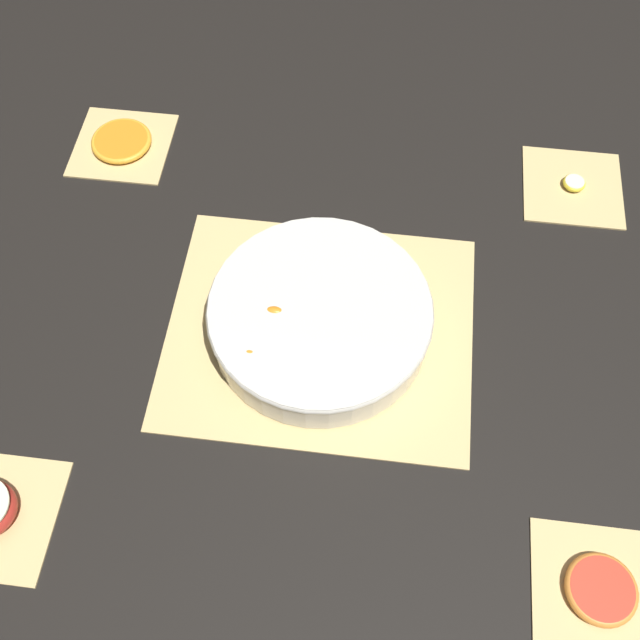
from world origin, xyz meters
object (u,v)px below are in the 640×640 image
Objects in this scene: banana_coin_single at (574,183)px; grapefruit_slice at (601,589)px; orange_slice_whole at (121,141)px; fruit_salad_bowl at (320,316)px.

grapefruit_slice is at bearing 90.00° from banana_coin_single.
orange_slice_whole is 1.16× the size of grapefruit_slice.
fruit_salad_bowl is 3.11× the size of orange_slice_whole.
orange_slice_whole is (0.36, -0.30, -0.03)m from fruit_salad_bowl.
fruit_salad_bowl is 8.67× the size of banana_coin_single.
banana_coin_single is (-0.35, -0.30, -0.03)m from fruit_salad_bowl.
orange_slice_whole is 2.79× the size of banana_coin_single.
fruit_salad_bowl is 3.61× the size of grapefruit_slice.
grapefruit_slice reaches higher than banana_coin_single.
fruit_salad_bowl is 0.47m from orange_slice_whole.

